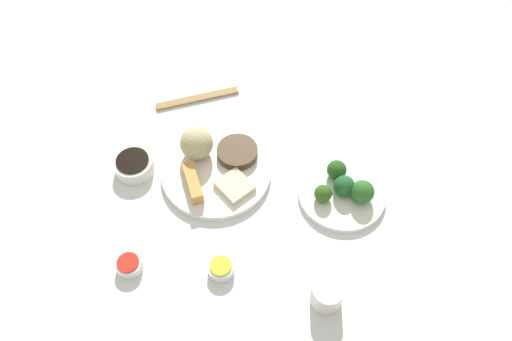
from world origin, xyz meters
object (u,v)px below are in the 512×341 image
Objects in this scene: teacup at (327,295)px; sauce_ramekin_hot_mustard at (221,269)px; soy_sauce_bowl at (134,165)px; sauce_ramekin_sweet_and_sour at (129,265)px; broccoli_plate at (342,194)px; chopsticks_pair at (197,99)px; main_plate at (216,172)px.

sauce_ramekin_hot_mustard is at bearing 31.34° from teacup.
soy_sauce_bowl reaches higher than sauce_ramekin_sweet_and_sour.
broccoli_plate is 3.62× the size of sauce_ramekin_hot_mustard.
sauce_ramekin_hot_mustard is at bearing 82.82° from broccoli_plate.
chopsticks_pair is (0.27, -0.39, -0.01)m from sauce_ramekin_sweet_and_sour.
teacup is (-0.51, -0.10, 0.01)m from soy_sauce_bowl.
broccoli_plate is 0.91× the size of chopsticks_pair.
sauce_ramekin_hot_mustard is 0.87× the size of teacup.
chopsticks_pair is at bearing 7.38° from broccoli_plate.
soy_sauce_bowl is (0.37, 0.30, 0.01)m from broccoli_plate.
soy_sauce_bowl is at bearing 10.81° from teacup.
sauce_ramekin_sweet_and_sour is at bearing 143.36° from soy_sauce_bowl.
main_plate is 1.29× the size of broccoli_plate.
soy_sauce_bowl is (0.14, 0.13, 0.01)m from main_plate.
chopsticks_pair is at bearing -13.97° from teacup.
sauce_ramekin_sweet_and_sour is 0.48m from chopsticks_pair.
main_plate is 0.24m from sauce_ramekin_hot_mustard.
soy_sauce_bowl is at bearing 39.36° from broccoli_plate.
main_plate is 0.38m from teacup.
sauce_ramekin_sweet_and_sour and sauce_ramekin_hot_mustard have the same top height.
main_plate is 4.66× the size of sauce_ramekin_hot_mustard.
main_plate is 1.18× the size of chopsticks_pair.
main_plate reaches higher than chopsticks_pair.
teacup is at bearing 125.23° from broccoli_plate.
soy_sauce_bowl reaches higher than sauce_ramekin_hot_mustard.
main_plate is at bearing 36.32° from broccoli_plate.
main_plate is 4.66× the size of sauce_ramekin_sweet_and_sour.
broccoli_plate is 3.62× the size of sauce_ramekin_sweet_and_sour.
broccoli_plate is at bearing -172.62° from chopsticks_pair.
soy_sauce_bowl is 1.68× the size of sauce_ramekin_sweet_and_sour.
teacup is 0.61m from chopsticks_pair.
sauce_ramekin_sweet_and_sour is at bearing 69.28° from broccoli_plate.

